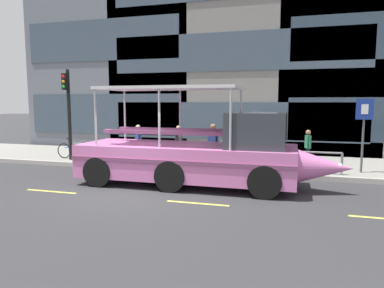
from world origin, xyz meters
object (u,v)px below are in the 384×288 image
pedestrian_mid_right (179,139)px  traffic_light_pole (68,106)px  pedestrian_near_stern (138,139)px  pedestrian_mid_left (213,140)px  leaned_bicycle (74,151)px  pedestrian_near_bow (308,144)px  duck_tour_boat (201,154)px  parking_sign (364,123)px

pedestrian_mid_right → traffic_light_pole: bearing=-166.2°
pedestrian_near_stern → pedestrian_mid_right: bearing=6.1°
pedestrian_mid_left → pedestrian_near_stern: 3.71m
leaned_bicycle → pedestrian_near_stern: bearing=12.6°
pedestrian_near_bow → pedestrian_mid_right: bearing=-178.8°
pedestrian_mid_right → pedestrian_mid_left: bearing=-24.4°
traffic_light_pole → pedestrian_near_bow: 10.60m
pedestrian_near_stern → leaned_bicycle: bearing=-167.4°
duck_tour_boat → pedestrian_near_stern: 5.22m
traffic_light_pole → parking_sign: bearing=2.1°
pedestrian_mid_left → pedestrian_near_stern: pedestrian_mid_left is taller
duck_tour_boat → pedestrian_near_stern: size_ratio=5.70×
pedestrian_near_bow → pedestrian_near_stern: pedestrian_near_stern is taller
parking_sign → pedestrian_mid_right: size_ratio=1.73×
leaned_bicycle → pedestrian_mid_left: 6.68m
leaned_bicycle → pedestrian_near_bow: (10.43, 0.99, 0.53)m
duck_tour_boat → leaned_bicycle: bearing=157.8°
duck_tour_boat → pedestrian_mid_left: duck_tour_boat is taller
pedestrian_mid_right → leaned_bicycle: bearing=-169.8°
traffic_light_pole → leaned_bicycle: (-0.02, 0.32, -2.10)m
leaned_bicycle → duck_tour_boat: bearing=-22.2°
traffic_light_pole → pedestrian_mid_left: 6.78m
traffic_light_pole → leaned_bicycle: traffic_light_pole is taller
leaned_bicycle → pedestrian_near_bow: pedestrian_near_bow is taller
traffic_light_pole → pedestrian_mid_right: size_ratio=2.57×
leaned_bicycle → traffic_light_pole: bearing=-86.2°
pedestrian_near_bow → pedestrian_mid_right: size_ratio=0.95×
pedestrian_near_bow → leaned_bicycle: bearing=-174.6°
traffic_light_pole → pedestrian_near_stern: traffic_light_pole is taller
traffic_light_pole → parking_sign: traffic_light_pole is taller
parking_sign → pedestrian_mid_left: bearing=-179.5°
leaned_bicycle → pedestrian_mid_left: (6.64, 0.07, 0.68)m
duck_tour_boat → pedestrian_near_bow: bearing=46.9°
pedestrian_mid_right → pedestrian_near_stern: pedestrian_near_stern is taller
traffic_light_pole → pedestrian_near_bow: (10.41, 1.31, -1.57)m
leaned_bicycle → pedestrian_mid_left: bearing=0.6°
duck_tour_boat → pedestrian_near_bow: size_ratio=6.05×
pedestrian_near_bow → traffic_light_pole: bearing=-172.8°
parking_sign → duck_tour_boat: 6.26m
pedestrian_mid_left → pedestrian_near_stern: size_ratio=1.09×
traffic_light_pole → parking_sign: 12.33m
leaned_bicycle → pedestrian_mid_right: 4.99m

